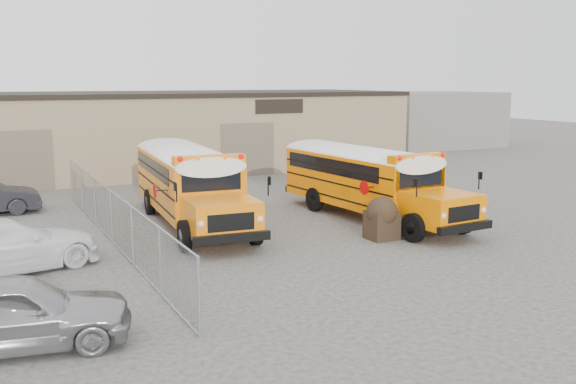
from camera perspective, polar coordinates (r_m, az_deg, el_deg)
name	(u,v)px	position (r m, az deg, el deg)	size (l,w,h in m)	color
ground	(313,243)	(21.55, 2.21, -4.54)	(120.00, 120.00, 0.00)	#3C3A37
warehouse	(154,131)	(39.70, -11.82, 5.37)	(30.20, 10.20, 4.67)	#8A6F55
chainlink_fence	(112,217)	(22.13, -15.42, -2.12)	(0.07, 18.07, 1.81)	gray
distant_building_right	(429,119)	(54.39, 12.39, 6.34)	(10.00, 8.00, 4.40)	gray
school_bus_left	(159,160)	(30.50, -11.40, 2.80)	(3.46, 10.22, 2.94)	orange
school_bus_right	(290,161)	(30.25, 0.18, 2.82)	(3.15, 9.84, 2.83)	orange
tarp_bundle	(382,217)	(22.12, 8.35, -2.25)	(1.08, 1.08, 1.48)	black
car_silver	(14,313)	(14.19, -23.20, -9.84)	(1.85, 4.58, 1.56)	#A8A8AD
car_white	(5,246)	(19.85, -23.89, -4.40)	(2.14, 5.26, 1.53)	white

